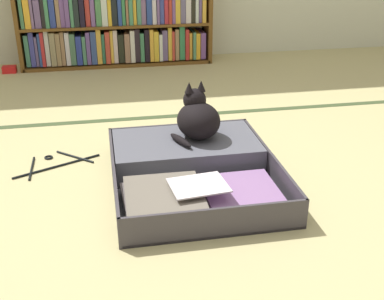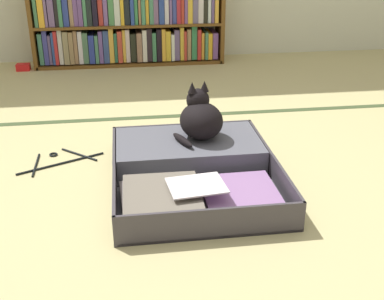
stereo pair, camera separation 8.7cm
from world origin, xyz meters
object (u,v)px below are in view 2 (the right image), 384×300
object	(u,v)px
clothes_hanger	(59,160)
open_suitcase	(191,168)
bookshelf	(128,7)
small_red_pouch	(23,67)
black_cat	(200,118)

from	to	relation	value
clothes_hanger	open_suitcase	bearing A→B (deg)	-23.22
bookshelf	open_suitcase	distance (m)	2.07
clothes_hanger	small_red_pouch	world-z (taller)	small_red_pouch
open_suitcase	clothes_hanger	xyz separation A→B (m)	(-0.60, 0.26, -0.05)
bookshelf	clothes_hanger	distance (m)	1.86
bookshelf	clothes_hanger	bearing A→B (deg)	-102.48
black_cat	small_red_pouch	distance (m)	2.07
open_suitcase	bookshelf	bearing A→B (deg)	96.02
black_cat	clothes_hanger	world-z (taller)	black_cat
black_cat	clothes_hanger	bearing A→B (deg)	172.77
clothes_hanger	bookshelf	bearing A→B (deg)	77.52
black_cat	small_red_pouch	size ratio (longest dim) A/B	2.69
open_suitcase	black_cat	xyz separation A→B (m)	(0.07, 0.17, 0.17)
clothes_hanger	small_red_pouch	xyz separation A→B (m)	(-0.43, 1.66, 0.02)
bookshelf	black_cat	distance (m)	1.89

